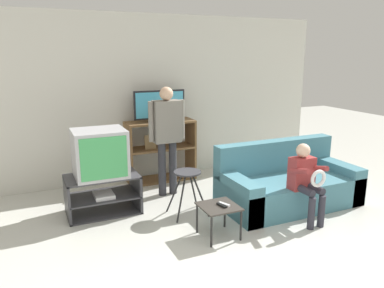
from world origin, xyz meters
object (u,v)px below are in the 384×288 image
Objects in this scene: television_main at (100,153)px; media_shelf at (161,150)px; snack_table at (219,210)px; person_standing_adult at (167,131)px; couch at (287,184)px; person_seated_child at (306,177)px; television_flat at (160,107)px; folding_stool at (187,179)px; tv_stand at (103,194)px; remote_control_white at (224,204)px; remote_control_black at (222,205)px.

television_main reaches higher than media_shelf.
person_standing_adult is at bearing 92.32° from snack_table.
person_seated_child reaches higher than couch.
television_flat reaches higher than snack_table.
person_standing_adult is at bearing 88.60° from folding_stool.
television_flat is at bearing 88.36° from snack_table.
couch reaches higher than snack_table.
remote_control_white is (1.11, -1.20, 0.14)m from tv_stand.
snack_table is at bearing -91.64° from television_flat.
television_flat reaches higher than couch.
television_flat reaches higher than television_main.
couch is (2.34, -0.72, -0.52)m from television_main.
media_shelf is 7.52× the size of remote_control_black.
folding_stool is 0.31× the size of couch.
remote_control_black is (1.06, -1.21, 0.14)m from tv_stand.
television_main is 1.14m from folding_stool.
snack_table is (0.08, -0.69, -0.15)m from folding_stool.
tv_stand reaches higher than remote_control_black.
media_shelf reaches higher than folding_stool.
person_seated_child is at bearing -11.90° from remote_control_black.
television_flat reaches higher than media_shelf.
person_standing_adult is (-0.12, 1.46, 0.56)m from remote_control_white.
person_standing_adult is (-0.12, -0.64, 0.45)m from media_shelf.
remote_control_black is at bearing -91.08° from television_flat.
snack_table is 1.58m from person_standing_adult.
remote_control_black is 1.59m from person_standing_adult.
folding_stool is (0.97, -0.50, 0.22)m from tv_stand.
television_main is 0.59× the size of media_shelf.
folding_stool is 0.73m from remote_control_black.
tv_stand is 6.29× the size of remote_control_black.
television_main is 0.67× the size of person_seated_child.
remote_control_black is at bearing 178.38° from remote_control_white.
person_seated_child is (1.08, -2.15, 0.06)m from media_shelf.
snack_table is (1.04, -1.19, 0.08)m from tv_stand.
media_shelf is 1.87× the size of folding_stool.
television_flat is at bearing 67.51° from remote_control_white.
television_flat is at bearing 116.90° from person_seated_child.
television_flat is (-0.00, -0.01, 0.70)m from media_shelf.
snack_table is 2.84× the size of remote_control_black.
tv_stand is 1.24m from person_standing_adult.
folding_stool is 0.37× the size of person_standing_adult.
television_flat is 0.69m from person_standing_adult.
television_main reaches higher than remote_control_black.
television_flat is 2.25m from remote_control_white.
snack_table is (1.05, -1.18, -0.47)m from television_main.
tv_stand reaches higher than remote_control_white.
snack_table is (-0.06, -2.08, -0.88)m from television_flat.
person_seated_child is (1.08, -0.05, 0.18)m from remote_control_white.
media_shelf is 2.05m from couch.
person_standing_adult is at bearing 15.16° from tv_stand.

